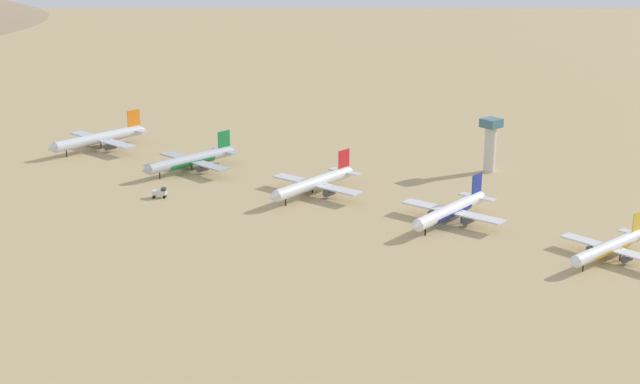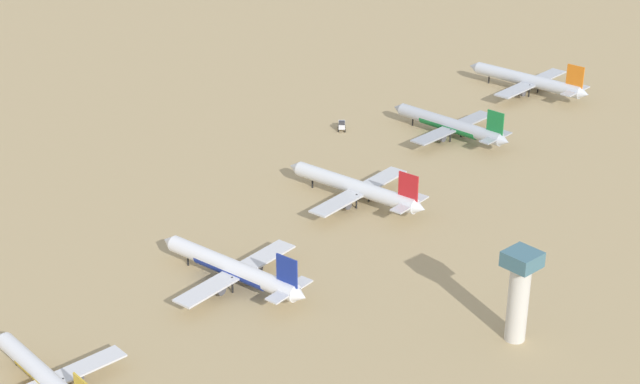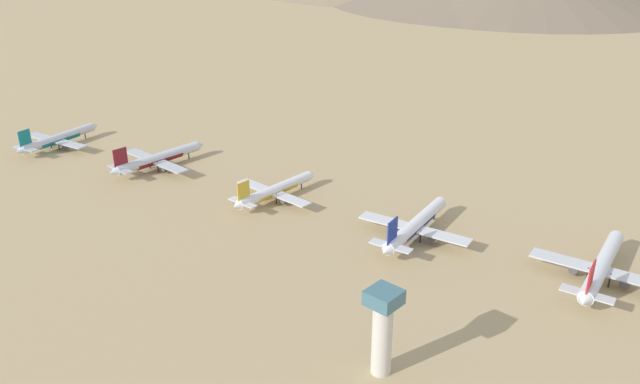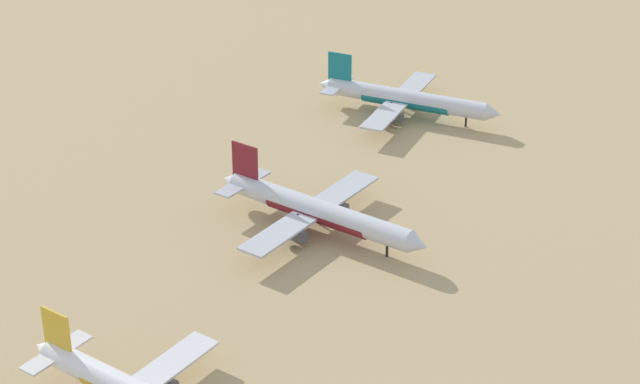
# 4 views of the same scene
# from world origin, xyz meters

# --- Properties ---
(ground_plane) EXTENTS (2129.66, 2129.66, 0.00)m
(ground_plane) POSITION_xyz_m (0.00, 0.00, 0.00)
(ground_plane) COLOR tan
(parked_jet_2) EXTENTS (50.03, 40.89, 14.46)m
(parked_jet_2) POSITION_xyz_m (10.42, -57.82, 4.87)
(parked_jet_2) COLOR silver
(parked_jet_2) RESTS_ON ground
(parked_jet_3) EXTENTS (48.43, 39.61, 14.01)m
(parked_jet_3) POSITION_xyz_m (-3.41, -1.41, 4.66)
(parked_jet_3) COLOR white
(parked_jet_3) RESTS_ON ground
(parked_jet_4) EXTENTS (43.06, 34.88, 12.45)m
(parked_jet_4) POSITION_xyz_m (-13.49, 55.35, 4.14)
(parked_jet_4) COLOR white
(parked_jet_4) RESTS_ON ground
(parked_jet_5) EXTENTS (47.25, 38.26, 13.67)m
(parked_jet_5) POSITION_xyz_m (-23.97, 115.57, 4.55)
(parked_jet_5) COLOR silver
(parked_jet_5) RESTS_ON ground
(parked_jet_6) EXTENTS (44.95, 36.82, 13.03)m
(parked_jet_6) POSITION_xyz_m (-39.30, 172.10, 4.34)
(parked_jet_6) COLOR silver
(parked_jet_6) RESTS_ON ground
(control_tower) EXTENTS (7.20, 7.20, 22.68)m
(control_tower) POSITION_xyz_m (-66.26, -34.55, 12.92)
(control_tower) COLOR beige
(control_tower) RESTS_ON ground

